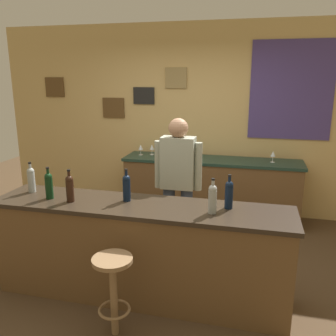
# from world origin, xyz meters

# --- Properties ---
(ground_plane) EXTENTS (10.00, 10.00, 0.00)m
(ground_plane) POSITION_xyz_m (0.00, 0.00, 0.00)
(ground_plane) COLOR #4C3823
(back_wall) EXTENTS (6.00, 0.09, 2.80)m
(back_wall) POSITION_xyz_m (0.03, 2.03, 1.42)
(back_wall) COLOR tan
(back_wall) RESTS_ON ground_plane
(bar_counter) EXTENTS (2.76, 0.60, 0.92)m
(bar_counter) POSITION_xyz_m (0.00, -0.40, 0.46)
(bar_counter) COLOR brown
(bar_counter) RESTS_ON ground_plane
(side_counter) EXTENTS (2.52, 0.56, 0.90)m
(side_counter) POSITION_xyz_m (0.40, 1.65, 0.45)
(side_counter) COLOR brown
(side_counter) RESTS_ON ground_plane
(bartender) EXTENTS (0.52, 0.21, 1.62)m
(bartender) POSITION_xyz_m (0.19, 0.35, 0.94)
(bartender) COLOR #384766
(bartender) RESTS_ON ground_plane
(bar_stool) EXTENTS (0.32, 0.32, 0.68)m
(bar_stool) POSITION_xyz_m (-0.04, -0.97, 0.46)
(bar_stool) COLOR olive
(bar_stool) RESTS_ON ground_plane
(wine_bottle_a) EXTENTS (0.07, 0.07, 0.31)m
(wine_bottle_a) POSITION_xyz_m (-1.16, -0.31, 1.06)
(wine_bottle_a) COLOR #999E99
(wine_bottle_a) RESTS_ON bar_counter
(wine_bottle_b) EXTENTS (0.07, 0.07, 0.31)m
(wine_bottle_b) POSITION_xyz_m (-0.88, -0.45, 1.06)
(wine_bottle_b) COLOR black
(wine_bottle_b) RESTS_ON bar_counter
(wine_bottle_c) EXTENTS (0.07, 0.07, 0.31)m
(wine_bottle_c) POSITION_xyz_m (-0.64, -0.48, 1.06)
(wine_bottle_c) COLOR black
(wine_bottle_c) RESTS_ON bar_counter
(wine_bottle_d) EXTENTS (0.07, 0.07, 0.31)m
(wine_bottle_d) POSITION_xyz_m (-0.14, -0.33, 1.06)
(wine_bottle_d) COLOR black
(wine_bottle_d) RESTS_ON bar_counter
(wine_bottle_e) EXTENTS (0.07, 0.07, 0.31)m
(wine_bottle_e) POSITION_xyz_m (0.66, -0.45, 1.06)
(wine_bottle_e) COLOR #999E99
(wine_bottle_e) RESTS_ON bar_counter
(wine_bottle_f) EXTENTS (0.07, 0.07, 0.31)m
(wine_bottle_f) POSITION_xyz_m (0.79, -0.30, 1.06)
(wine_bottle_f) COLOR black
(wine_bottle_f) RESTS_ON bar_counter
(wine_glass_a) EXTENTS (0.07, 0.07, 0.16)m
(wine_glass_a) POSITION_xyz_m (-0.66, 1.67, 1.01)
(wine_glass_a) COLOR silver
(wine_glass_a) RESTS_ON side_counter
(wine_glass_b) EXTENTS (0.07, 0.07, 0.16)m
(wine_glass_b) POSITION_xyz_m (-0.51, 1.73, 1.01)
(wine_glass_b) COLOR silver
(wine_glass_b) RESTS_ON side_counter
(wine_glass_c) EXTENTS (0.07, 0.07, 0.16)m
(wine_glass_c) POSITION_xyz_m (-0.24, 1.75, 1.01)
(wine_glass_c) COLOR silver
(wine_glass_c) RESTS_ON side_counter
(wine_glass_d) EXTENTS (0.07, 0.07, 0.16)m
(wine_glass_d) POSITION_xyz_m (0.10, 1.64, 1.01)
(wine_glass_d) COLOR silver
(wine_glass_d) RESTS_ON side_counter
(wine_glass_e) EXTENTS (0.07, 0.07, 0.16)m
(wine_glass_e) POSITION_xyz_m (1.23, 1.66, 1.01)
(wine_glass_e) COLOR silver
(wine_glass_e) RESTS_ON side_counter
(coffee_mug) EXTENTS (0.12, 0.08, 0.09)m
(coffee_mug) POSITION_xyz_m (-0.06, 1.65, 0.95)
(coffee_mug) COLOR #338C4C
(coffee_mug) RESTS_ON side_counter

